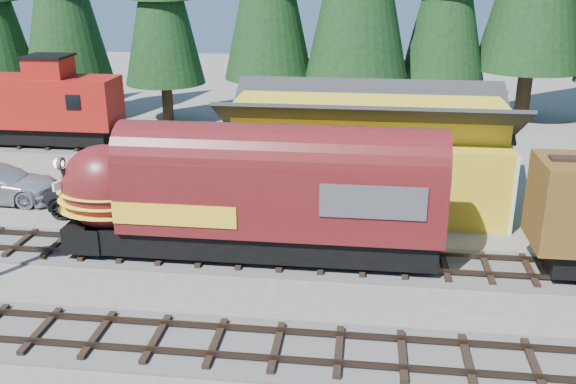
# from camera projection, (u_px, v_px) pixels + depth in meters

# --- Properties ---
(ground) EXTENTS (120.00, 120.00, 0.00)m
(ground) POSITION_uv_depth(u_px,v_px,m) (361.00, 320.00, 20.19)
(ground) COLOR #6B665B
(ground) RESTS_ON ground
(track_spur) EXTENTS (32.00, 3.20, 0.33)m
(track_spur) POSITION_uv_depth(u_px,v_px,m) (197.00, 150.00, 38.12)
(track_spur) COLOR #4C4947
(track_spur) RESTS_ON ground
(depot) EXTENTS (12.80, 7.00, 5.30)m
(depot) POSITION_uv_depth(u_px,v_px,m) (367.00, 142.00, 28.98)
(depot) COLOR yellow
(depot) RESTS_ON ground
(locomotive) EXTENTS (14.48, 2.88, 3.94)m
(locomotive) POSITION_uv_depth(u_px,v_px,m) (240.00, 200.00, 23.66)
(locomotive) COLOR black
(locomotive) RESTS_ON ground
(caboose) EXTENTS (9.75, 2.83, 5.07)m
(caboose) POSITION_uv_depth(u_px,v_px,m) (39.00, 105.00, 38.39)
(caboose) COLOR black
(caboose) RESTS_ON ground
(pickup_truck_a) EXTENTS (6.47, 3.55, 1.72)m
(pickup_truck_a) POSITION_uv_depth(u_px,v_px,m) (119.00, 196.00, 28.41)
(pickup_truck_a) COLOR black
(pickup_truck_a) RESTS_ON ground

